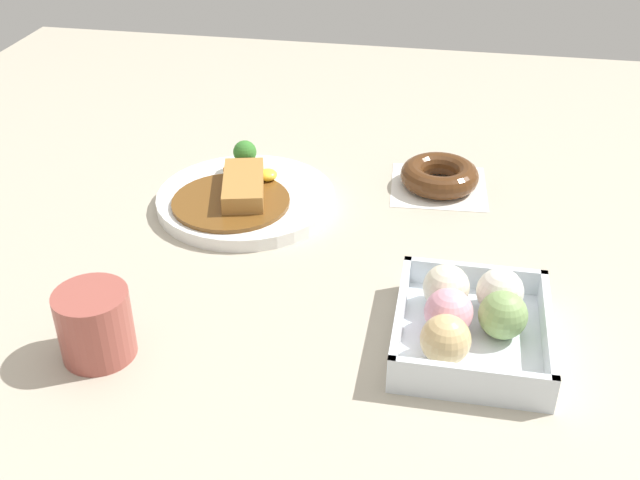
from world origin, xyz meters
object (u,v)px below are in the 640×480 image
(chocolate_ring_donut, at_px, (439,176))
(curry_plate, at_px, (245,196))
(coffee_mug, at_px, (95,324))
(donut_box, at_px, (470,320))

(chocolate_ring_donut, bearing_deg, curry_plate, -68.29)
(chocolate_ring_donut, distance_m, coffee_mug, 0.54)
(coffee_mug, bearing_deg, chocolate_ring_donut, 143.03)
(donut_box, height_order, chocolate_ring_donut, donut_box)
(donut_box, relative_size, coffee_mug, 2.40)
(curry_plate, distance_m, coffee_mug, 0.34)
(curry_plate, height_order, donut_box, curry_plate)
(chocolate_ring_donut, relative_size, coffee_mug, 1.90)
(curry_plate, relative_size, chocolate_ring_donut, 1.70)
(curry_plate, bearing_deg, chocolate_ring_donut, 111.71)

